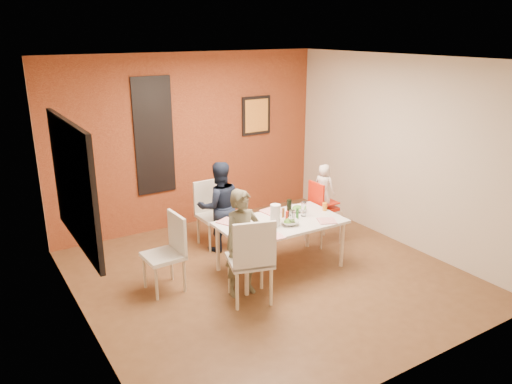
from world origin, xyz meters
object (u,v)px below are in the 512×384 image
dining_table (281,226)px  paper_towel_roll (275,215)px  chair_far (211,210)px  chair_left (169,248)px  toddler (324,186)px  chair_near (252,257)px  child_near (243,243)px  child_far (219,206)px  high_chair (322,206)px  wine_bottle (289,209)px

dining_table → paper_towel_roll: paper_towel_roll is taller
chair_far → chair_left: size_ratio=1.00×
toddler → chair_far: bearing=37.7°
dining_table → chair_near: 0.95m
dining_table → chair_near: size_ratio=1.54×
child_near → toddler: (1.76, 0.67, 0.23)m
chair_far → chair_left: (-1.05, -0.93, 0.00)m
child_near → paper_towel_roll: bearing=17.6°
chair_near → child_far: 1.57m
chair_far → child_far: child_far is taller
chair_near → dining_table: bearing=-127.9°
chair_near → chair_left: chair_near is taller
child_near → child_far: 1.32m
high_chair → toddler: 0.31m
wine_bottle → paper_towel_roll: paper_towel_roll is taller
dining_table → chair_far: 1.27m
dining_table → chair_left: chair_left is taller
chair_near → paper_towel_roll: (0.63, 0.46, 0.22)m
high_chair → child_far: size_ratio=0.73×
child_far → paper_towel_roll: size_ratio=4.55×
chair_left → high_chair: (2.41, 0.09, 0.04)m
chair_far → child_far: 0.27m
high_chair → paper_towel_roll: 1.25m
chair_far → high_chair: bearing=-32.7°
dining_table → high_chair: bearing=20.8°
wine_bottle → chair_near: bearing=-147.3°
wine_bottle → paper_towel_roll: 0.35m
dining_table → high_chair: 1.05m
toddler → wine_bottle: (-0.84, -0.32, -0.09)m
paper_towel_roll → child_near: bearing=-161.0°
dining_table → chair_near: chair_near is taller
child_near → toddler: 1.90m
dining_table → toddler: 1.11m
child_near → wine_bottle: size_ratio=5.25×
child_near → wine_bottle: (0.92, 0.36, 0.14)m
child_far → child_near: bearing=85.5°
chair_left → dining_table: bearing=76.6°
child_far → paper_towel_roll: bearing=114.0°
toddler → paper_towel_roll: size_ratio=2.24×
chair_far → wine_bottle: chair_far is taller
chair_far → child_far: (0.00, -0.24, 0.12)m
chair_left → paper_towel_roll: 1.36m
chair_far → dining_table: bearing=-73.6°
child_far → wine_bottle: size_ratio=5.23×
chair_left → paper_towel_roll: size_ratio=3.31×
dining_table → chair_far: size_ratio=1.71×
chair_far → toddler: size_ratio=1.48×
chair_far → high_chair: high_chair is taller
chair_left → paper_towel_roll: (1.28, -0.37, 0.28)m
child_near → toddler: bearing=19.6°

